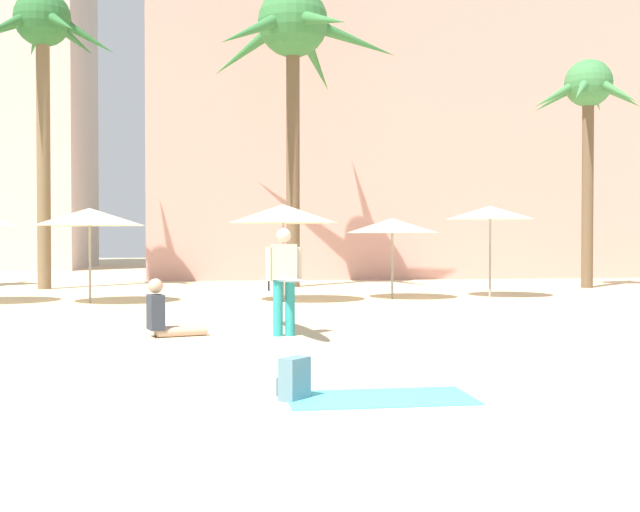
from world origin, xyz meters
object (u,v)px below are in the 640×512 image
palm_tree_center (588,102)px  backpack (294,379)px  cafe_umbrella_5 (90,217)px  beach_towel (380,398)px  cafe_umbrella_6 (392,226)px  palm_tree_left (43,44)px  cafe_umbrella_4 (490,213)px  palm_tree_right (294,39)px  person_mid_right (166,316)px  cafe_umbrella_1 (283,214)px  person_far_left (283,278)px

palm_tree_center → backpack: (-11.05, -16.48, -5.77)m
palm_tree_center → cafe_umbrella_5: (-14.92, -4.17, -3.86)m
beach_towel → backpack: size_ratio=4.40×
palm_tree_center → beach_towel: size_ratio=3.97×
cafe_umbrella_5 → cafe_umbrella_6: size_ratio=1.11×
palm_tree_left → cafe_umbrella_4: bearing=-22.0°
palm_tree_right → backpack: palm_tree_right is taller
beach_towel → person_mid_right: size_ratio=1.86×
beach_towel → backpack: 0.88m
cafe_umbrella_1 → person_far_left: 7.02m
cafe_umbrella_1 → cafe_umbrella_6: bearing=11.8°
backpack → person_far_left: bearing=-50.3°
cafe_umbrella_5 → backpack: bearing=-72.6°
palm_tree_right → person_far_left: palm_tree_right is taller
cafe_umbrella_4 → cafe_umbrella_6: cafe_umbrella_4 is taller
cafe_umbrella_1 → backpack: (-0.89, -12.15, -2.01)m
palm_tree_center → cafe_umbrella_5: size_ratio=2.72×
cafe_umbrella_4 → cafe_umbrella_1: bearing=-171.8°
palm_tree_right → cafe_umbrella_4: bearing=-47.4°
palm_tree_right → cafe_umbrella_6: 8.51m
palm_tree_center → backpack: size_ratio=17.47×
beach_towel → person_far_left: person_far_left is taller
palm_tree_center → cafe_umbrella_6: palm_tree_center is taller
cafe_umbrella_4 → person_mid_right: 11.39m
person_mid_right → palm_tree_right: bearing=58.6°
palm_tree_left → palm_tree_right: 7.93m
cafe_umbrella_6 → person_far_left: cafe_umbrella_6 is taller
backpack → cafe_umbrella_5: bearing=-29.3°
cafe_umbrella_6 → beach_towel: size_ratio=1.32×
cafe_umbrella_5 → cafe_umbrella_1: bearing=-1.9°
cafe_umbrella_4 → palm_tree_left: bearing=158.0°
cafe_umbrella_5 → beach_towel: 13.40m
palm_tree_left → cafe_umbrella_5: bearing=-68.4°
palm_tree_right → person_mid_right: bearing=-104.4°
palm_tree_left → person_mid_right: 15.50m
palm_tree_left → person_mid_right: palm_tree_left is taller
palm_tree_center → cafe_umbrella_1: (-10.17, -4.33, -3.76)m
palm_tree_left → cafe_umbrella_4: 14.77m
palm_tree_right → palm_tree_left: bearing=-179.2°
palm_tree_center → palm_tree_right: size_ratio=0.75×
palm_tree_left → cafe_umbrella_5: size_ratio=3.48×
palm_tree_left → cafe_umbrella_6: bearing=-28.2°
palm_tree_center → person_mid_right: palm_tree_center is taller
cafe_umbrella_4 → person_far_left: bearing=-129.1°
palm_tree_right → beach_towel: 20.02m
palm_tree_center → person_far_left: size_ratio=2.28×
cafe_umbrella_4 → palm_tree_right: bearing=132.6°
beach_towel → palm_tree_right: bearing=87.2°
cafe_umbrella_1 → palm_tree_left: bearing=139.8°
cafe_umbrella_5 → beach_towel: cafe_umbrella_5 is taller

